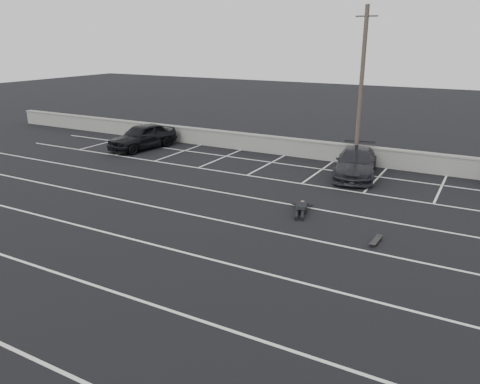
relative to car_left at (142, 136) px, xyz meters
The scene contains 8 objects.
ground 15.47m from the car_left, 46.45° to the right, with size 120.00×120.00×0.00m, color black.
seawall 11.01m from the car_left, 14.73° to the left, with size 50.00×0.45×1.06m.
stall_lines 12.59m from the car_left, 32.74° to the right, with size 36.00×20.05×0.01m.
car_left is the anchor object (origin of this frame).
car_right 13.54m from the car_left, ahead, with size 1.95×4.81×1.40m, color black.
utility_pole 13.66m from the car_left, ahead, with size 1.10×0.22×8.28m.
person 14.15m from the car_left, 23.30° to the right, with size 1.57×2.50×0.47m, color black, non-canonical shape.
skateboard 18.03m from the car_left, 24.19° to the right, with size 0.26×0.83×0.10m.
Camera 1 is at (8.79, -11.34, 6.72)m, focal length 35.00 mm.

